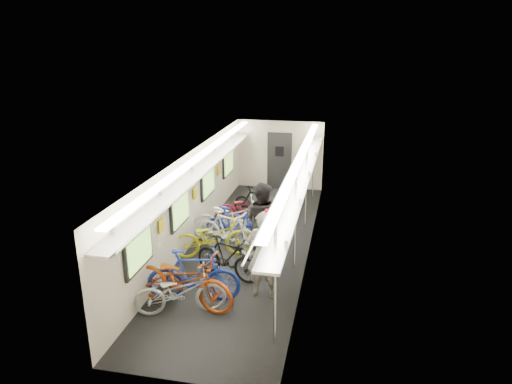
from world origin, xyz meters
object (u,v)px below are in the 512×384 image
at_px(passenger_near, 263,255).
at_px(passenger_mid, 262,220).
at_px(bicycle_0, 180,292).
at_px(bicycle_1, 193,276).
at_px(backpack, 271,218).

distance_m(passenger_near, passenger_mid, 1.86).
distance_m(bicycle_0, bicycle_1, 0.48).
distance_m(bicycle_1, backpack, 2.14).
relative_size(passenger_near, backpack, 4.86).
height_order(passenger_near, passenger_mid, passenger_mid).
bearing_deg(bicycle_1, backpack, -49.38).
height_order(passenger_near, backpack, passenger_near).
bearing_deg(bicycle_0, bicycle_1, -33.46).
relative_size(bicycle_1, passenger_near, 1.02).
distance_m(passenger_near, backpack, 1.14).
bearing_deg(bicycle_1, passenger_mid, -32.14).
height_order(bicycle_0, passenger_mid, passenger_mid).
height_order(bicycle_1, passenger_mid, passenger_mid).
bearing_deg(passenger_near, backpack, -92.65).
bearing_deg(passenger_near, bicycle_0, 28.96).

